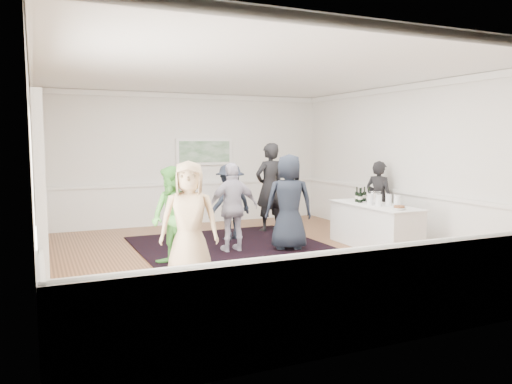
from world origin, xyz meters
name	(u,v)px	position (x,y,z in m)	size (l,w,h in m)	color
floor	(254,258)	(0.00, 0.00, 0.00)	(8.00, 8.00, 0.00)	brown
ceiling	(254,73)	(0.00, 0.00, 3.20)	(7.00, 8.00, 0.02)	white
wall_left	(33,173)	(-3.50, 0.00, 1.60)	(0.02, 8.00, 3.20)	white
wall_right	(412,163)	(3.50, 0.00, 1.60)	(0.02, 8.00, 3.20)	white
wall_back	(188,159)	(0.00, 4.00, 1.60)	(7.00, 0.02, 3.20)	white
wall_front	(414,187)	(0.00, -4.00, 1.60)	(7.00, 0.02, 3.20)	white
wainscoting	(254,230)	(0.00, 0.00, 0.50)	(7.00, 8.00, 1.00)	white
mirror	(35,156)	(-3.45, 1.30, 1.80)	(0.05, 1.25, 1.85)	yellow
doorway	(39,199)	(-3.45, -1.90, 1.42)	(0.10, 1.78, 2.56)	white
landscape_painting	(204,152)	(0.40, 3.95, 1.78)	(1.44, 0.06, 0.66)	white
area_rug	(243,252)	(-0.02, 0.46, 0.01)	(3.51, 4.61, 0.02)	black
serving_table	(375,226)	(2.49, -0.15, 0.42)	(0.79, 2.07, 0.84)	white
bartender	(379,199)	(3.20, 0.66, 0.82)	(0.60, 0.39, 1.63)	black
guest_tan	(189,221)	(-1.41, -0.84, 0.89)	(0.87, 0.56, 1.77)	tan
guest_green	(173,217)	(-1.46, -0.07, 0.83)	(0.80, 0.63, 1.66)	#58B849
guest_lilac	(233,207)	(-0.15, 0.61, 0.83)	(0.97, 0.40, 1.66)	#B3ACC1
guest_dark_a	(230,202)	(0.20, 1.66, 0.79)	(1.02, 0.59, 1.58)	#1B212D
guest_dark_b	(269,187)	(1.37, 2.23, 1.00)	(0.73, 0.48, 2.00)	black
guest_navy	(289,202)	(0.88, 0.34, 0.91)	(0.89, 0.58, 1.81)	#1B212D
wine_bottles	(362,194)	(2.50, 0.29, 0.99)	(0.38, 0.30, 0.31)	black
juice_pitchers	(383,200)	(2.48, -0.41, 0.96)	(0.38, 0.57, 0.24)	#76B641
ice_bucket	(374,198)	(2.55, -0.02, 0.95)	(0.26, 0.26, 0.24)	silver
nut_bowl	(399,208)	(2.41, -0.93, 0.87)	(0.23, 0.23, 0.08)	white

